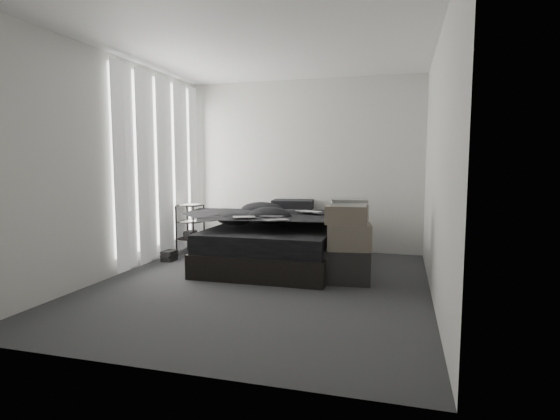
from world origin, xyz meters
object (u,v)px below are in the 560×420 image
(bed, at_px, (277,253))
(box_lower, at_px, (347,266))
(laptop, at_px, (307,206))
(side_stand, at_px, (190,229))

(bed, bearing_deg, box_lower, -33.40)
(laptop, xyz_separation_m, box_lower, (0.62, -0.71, -0.59))
(box_lower, bearing_deg, laptop, 131.05)
(bed, distance_m, laptop, 0.75)
(bed, bearing_deg, side_stand, 165.84)
(side_stand, bearing_deg, laptop, -9.37)
(bed, relative_size, box_lower, 4.14)
(bed, height_order, side_stand, side_stand)
(side_stand, bearing_deg, box_lower, -22.41)
(bed, xyz_separation_m, side_stand, (-1.46, 0.36, 0.22))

